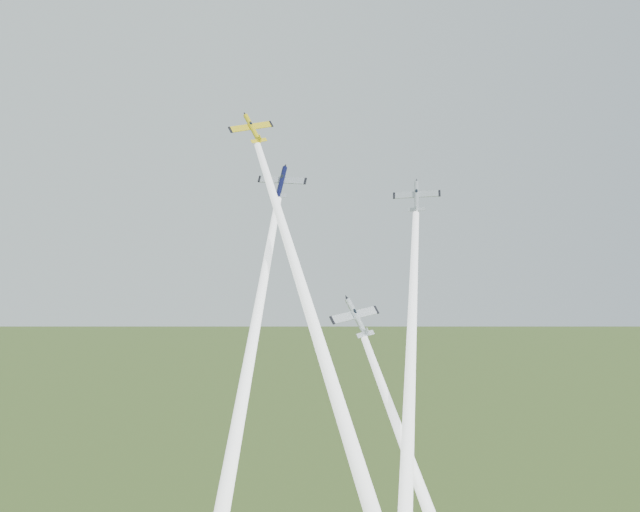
{
  "coord_description": "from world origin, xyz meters",
  "views": [
    {
      "loc": [
        -21.49,
        -111.8,
        92.48
      ],
      "look_at": [
        0.0,
        -6.0,
        92.0
      ],
      "focal_mm": 45.0,
      "sensor_mm": 36.0,
      "label": 1
    }
  ],
  "objects_px": {
    "plane_yellow": "(252,128)",
    "plane_navy": "(281,182)",
    "plane_silver_low": "(357,318)",
    "plane_silver_right": "(417,196)"
  },
  "relations": [
    {
      "from": "plane_navy",
      "to": "plane_silver_right",
      "type": "relative_size",
      "value": 1.02
    },
    {
      "from": "plane_navy",
      "to": "plane_yellow",
      "type": "bearing_deg",
      "value": -162.54
    },
    {
      "from": "plane_yellow",
      "to": "plane_navy",
      "type": "xyz_separation_m",
      "value": [
        4.21,
        -0.33,
        -7.72
      ]
    },
    {
      "from": "plane_navy",
      "to": "plane_silver_low",
      "type": "xyz_separation_m",
      "value": [
        8.9,
        -9.67,
        -19.18
      ]
    },
    {
      "from": "plane_yellow",
      "to": "plane_silver_low",
      "type": "xyz_separation_m",
      "value": [
        13.11,
        -10.0,
        -26.91
      ]
    },
    {
      "from": "plane_navy",
      "to": "plane_silver_low",
      "type": "distance_m",
      "value": 23.25
    },
    {
      "from": "plane_silver_low",
      "to": "plane_silver_right",
      "type": "bearing_deg",
      "value": 17.5
    },
    {
      "from": "plane_yellow",
      "to": "plane_silver_low",
      "type": "relative_size",
      "value": 0.91
    },
    {
      "from": "plane_yellow",
      "to": "plane_silver_right",
      "type": "height_order",
      "value": "plane_yellow"
    },
    {
      "from": "plane_navy",
      "to": "plane_silver_right",
      "type": "height_order",
      "value": "plane_navy"
    }
  ]
}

